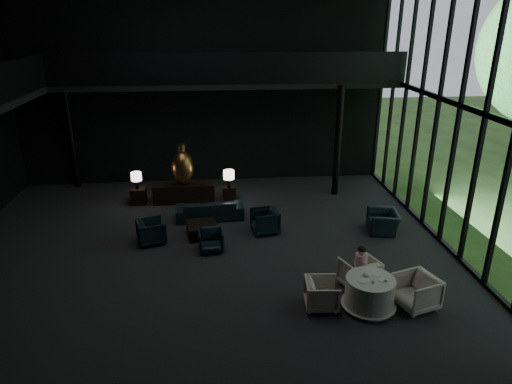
{
  "coord_description": "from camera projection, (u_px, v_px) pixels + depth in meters",
  "views": [
    {
      "loc": [
        0.46,
        -11.59,
        6.21
      ],
      "look_at": [
        1.53,
        0.5,
        1.52
      ],
      "focal_mm": 32.0,
      "sensor_mm": 36.0,
      "label": 1
    }
  ],
  "objects": [
    {
      "name": "floor",
      "position": [
        204.0,
        250.0,
        12.96
      ],
      "size": [
        14.0,
        12.0,
        0.02
      ],
      "primitive_type": "cube",
      "color": "black",
      "rests_on": "ground"
    },
    {
      "name": "wall_back",
      "position": [
        202.0,
        79.0,
        17.1
      ],
      "size": [
        14.0,
        0.04,
        8.0
      ],
      "primitive_type": "cube",
      "color": "black",
      "rests_on": "ground"
    },
    {
      "name": "wall_front",
      "position": [
        183.0,
        197.0,
        5.95
      ],
      "size": [
        14.0,
        0.04,
        8.0
      ],
      "primitive_type": "cube",
      "color": "black",
      "rests_on": "ground"
    },
    {
      "name": "curtain_wall",
      "position": [
        461.0,
        105.0,
        12.1
      ],
      "size": [
        0.2,
        12.0,
        8.0
      ],
      "primitive_type": null,
      "color": "black",
      "rests_on": "ground"
    },
    {
      "name": "mezzanine_back",
      "position": [
        230.0,
        83.0,
        16.25
      ],
      "size": [
        12.0,
        2.0,
        0.25
      ],
      "primitive_type": "cube",
      "color": "black",
      "rests_on": "wall_back"
    },
    {
      "name": "railing_back",
      "position": [
        231.0,
        68.0,
        15.11
      ],
      "size": [
        12.0,
        0.06,
        1.0
      ],
      "primitive_type": "cube",
      "color": "black",
      "rests_on": "mezzanine_back"
    },
    {
      "name": "column_nw",
      "position": [
        71.0,
        136.0,
        17.13
      ],
      "size": [
        0.24,
        0.24,
        4.0
      ],
      "primitive_type": "cylinder",
      "color": "black",
      "rests_on": "floor"
    },
    {
      "name": "column_ne",
      "position": [
        338.0,
        142.0,
        16.36
      ],
      "size": [
        0.24,
        0.24,
        4.0
      ],
      "primitive_type": "cylinder",
      "color": "black",
      "rests_on": "floor"
    },
    {
      "name": "console",
      "position": [
        184.0,
        193.0,
        16.14
      ],
      "size": [
        2.15,
        0.49,
        0.69
      ],
      "primitive_type": "cube",
      "color": "black",
      "rests_on": "floor"
    },
    {
      "name": "bronze_urn",
      "position": [
        183.0,
        167.0,
        15.9
      ],
      "size": [
        0.77,
        0.77,
        1.43
      ],
      "color": "#AB7B37",
      "rests_on": "console"
    },
    {
      "name": "side_table_left",
      "position": [
        139.0,
        196.0,
        16.1
      ],
      "size": [
        0.52,
        0.52,
        0.57
      ],
      "primitive_type": "cube",
      "color": "black",
      "rests_on": "floor"
    },
    {
      "name": "table_lamp_left",
      "position": [
        136.0,
        177.0,
        15.77
      ],
      "size": [
        0.36,
        0.36,
        0.61
      ],
      "color": "black",
      "rests_on": "side_table_left"
    },
    {
      "name": "side_table_right",
      "position": [
        229.0,
        193.0,
        16.42
      ],
      "size": [
        0.48,
        0.48,
        0.52
      ],
      "primitive_type": "cube",
      "color": "black",
      "rests_on": "floor"
    },
    {
      "name": "table_lamp_right",
      "position": [
        229.0,
        175.0,
        16.0
      ],
      "size": [
        0.39,
        0.39,
        0.65
      ],
      "color": "black",
      "rests_on": "side_table_right"
    },
    {
      "name": "sofa",
      "position": [
        210.0,
        206.0,
        14.85
      ],
      "size": [
        2.34,
        0.82,
        0.9
      ],
      "primitive_type": "imported",
      "rotation": [
        0.0,
        0.0,
        3.21
      ],
      "color": "#172B31",
      "rests_on": "floor"
    },
    {
      "name": "lounge_armchair_west",
      "position": [
        151.0,
        230.0,
        13.26
      ],
      "size": [
        0.91,
        0.94,
        0.78
      ],
      "primitive_type": "imported",
      "rotation": [
        0.0,
        0.0,
        1.89
      ],
      "color": "#13353C",
      "rests_on": "floor"
    },
    {
      "name": "lounge_armchair_east",
      "position": [
        265.0,
        220.0,
        13.9
      ],
      "size": [
        0.86,
        0.9,
        0.82
      ],
      "primitive_type": "imported",
      "rotation": [
        0.0,
        0.0,
        -1.42
      ],
      "color": "black",
      "rests_on": "floor"
    },
    {
      "name": "lounge_armchair_south",
      "position": [
        211.0,
        240.0,
        12.82
      ],
      "size": [
        0.64,
        0.6,
        0.63
      ],
      "primitive_type": "imported",
      "rotation": [
        0.0,
        0.0,
        0.05
      ],
      "color": "black",
      "rests_on": "floor"
    },
    {
      "name": "window_armchair",
      "position": [
        383.0,
        219.0,
        13.95
      ],
      "size": [
        0.74,
        1.01,
        0.81
      ],
      "primitive_type": "imported",
      "rotation": [
        0.0,
        0.0,
        -1.73
      ],
      "color": "#152930",
      "rests_on": "floor"
    },
    {
      "name": "coffee_table",
      "position": [
        202.0,
        230.0,
        13.74
      ],
      "size": [
        1.02,
        1.02,
        0.39
      ],
      "primitive_type": "cube",
      "rotation": [
        0.0,
        0.0,
        0.17
      ],
      "color": "black",
      "rests_on": "floor"
    },
    {
      "name": "dining_table",
      "position": [
        369.0,
        295.0,
        10.3
      ],
      "size": [
        1.25,
        1.25,
        0.75
      ],
      "color": "white",
      "rests_on": "floor"
    },
    {
      "name": "dining_chair_north",
      "position": [
        359.0,
        271.0,
        11.05
      ],
      "size": [
        1.09,
        1.06,
        0.88
      ],
      "primitive_type": "imported",
      "rotation": [
        0.0,
        0.0,
        3.5
      ],
      "color": "#C5AB91",
      "rests_on": "floor"
    },
    {
      "name": "dining_chair_east",
      "position": [
        416.0,
        289.0,
        10.28
      ],
      "size": [
        1.1,
        1.14,
        0.94
      ],
      "primitive_type": "imported",
      "rotation": [
        0.0,
        0.0,
        -1.26
      ],
      "color": "tan",
      "rests_on": "floor"
    },
    {
      "name": "dining_chair_west",
      "position": [
        322.0,
        293.0,
        10.3
      ],
      "size": [
        0.72,
        0.76,
        0.73
      ],
      "primitive_type": "imported",
      "rotation": [
        0.0,
        0.0,
        1.5
      ],
      "color": "#BDAC9B",
      "rests_on": "floor"
    },
    {
      "name": "child",
      "position": [
        361.0,
        258.0,
        10.96
      ],
      "size": [
        0.3,
        0.3,
        0.65
      ],
      "rotation": [
        0.0,
        0.0,
        3.14
      ],
      "color": "#D1A9BB",
      "rests_on": "dining_chair_north"
    },
    {
      "name": "plate_a",
      "position": [
        363.0,
        281.0,
        10.06
      ],
      "size": [
        0.27,
        0.27,
        0.01
      ],
      "primitive_type": "cylinder",
      "rotation": [
        0.0,
        0.0,
        -0.31
      ],
      "color": "white",
      "rests_on": "dining_table"
    },
    {
      "name": "plate_b",
      "position": [
        376.0,
        275.0,
        10.3
      ],
      "size": [
        0.23,
        0.23,
        0.01
      ],
      "primitive_type": "cylinder",
      "rotation": [
        0.0,
        0.0,
        -0.2
      ],
      "color": "white",
      "rests_on": "dining_table"
    },
    {
      "name": "saucer",
      "position": [
        381.0,
        280.0,
        10.08
      ],
      "size": [
        0.14,
        0.14,
        0.01
      ],
      "primitive_type": "cylinder",
      "rotation": [
        0.0,
        0.0,
        0.07
      ],
      "color": "white",
      "rests_on": "dining_table"
    },
    {
      "name": "coffee_cup",
      "position": [
        386.0,
        280.0,
        10.03
      ],
      "size": [
        0.1,
        0.1,
        0.06
      ],
      "primitive_type": "cylinder",
      "rotation": [
        0.0,
        0.0,
        0.34
      ],
      "color": "white",
      "rests_on": "saucer"
    },
    {
      "name": "cereal_bowl",
      "position": [
        366.0,
        274.0,
        10.25
      ],
      "size": [
        0.16,
        0.16,
        0.08
      ],
      "primitive_type": "ellipsoid",
      "color": "white",
      "rests_on": "dining_table"
    },
    {
      "name": "cream_pot",
      "position": [
        373.0,
        282.0,
        9.97
      ],
      "size": [
        0.08,
        0.08,
        0.07
      ],
      "primitive_type": "cylinder",
      "rotation": [
        0.0,
        0.0,
        0.32
      ],
      "color": "#99999E",
      "rests_on": "dining_table"
    }
  ]
}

